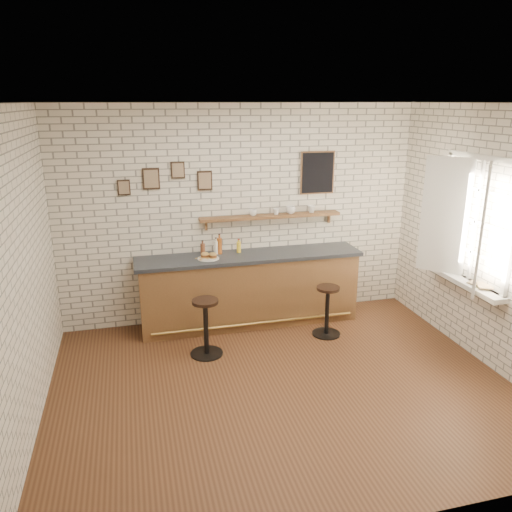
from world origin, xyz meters
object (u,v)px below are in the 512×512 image
at_px(bitters_bottle_white, 216,247).
at_px(shelf_cup_c, 291,210).
at_px(ciabatta_sandwich, 209,255).
at_px(bar_stool_left, 206,326).
at_px(condiment_bottle_yellow, 239,247).
at_px(book_lower, 475,285).
at_px(bitters_bottle_brown, 203,249).
at_px(book_upper, 477,285).
at_px(sandwich_plate, 208,258).
at_px(shelf_cup_a, 253,213).
at_px(shelf_cup_b, 276,211).
at_px(bar_stool_right, 327,309).
at_px(shelf_cup_d, 312,209).
at_px(bitters_bottle_amber, 220,246).
at_px(bar_counter, 250,289).

bearing_deg(bitters_bottle_white, shelf_cup_c, 3.51).
xyz_separation_m(ciabatta_sandwich, bar_stool_left, (-0.17, -0.73, -0.67)).
xyz_separation_m(ciabatta_sandwich, condiment_bottle_yellow, (0.45, 0.19, 0.03)).
bearing_deg(ciabatta_sandwich, book_lower, -28.65).
distance_m(bitters_bottle_brown, book_upper, 3.47).
xyz_separation_m(sandwich_plate, condiment_bottle_yellow, (0.46, 0.19, 0.07)).
distance_m(ciabatta_sandwich, bar_stool_left, 1.00).
relative_size(book_lower, book_upper, 0.98).
distance_m(shelf_cup_a, shelf_cup_b, 0.33).
bearing_deg(bar_stool_left, bar_stool_right, 5.20).
relative_size(ciabatta_sandwich, book_upper, 1.02).
bearing_deg(sandwich_plate, shelf_cup_c, 11.90).
xyz_separation_m(ciabatta_sandwich, bitters_bottle_white, (0.13, 0.19, 0.05)).
bearing_deg(shelf_cup_b, shelf_cup_c, -42.24).
bearing_deg(book_upper, shelf_cup_d, 156.84).
distance_m(shelf_cup_c, book_upper, 2.60).
height_order(shelf_cup_a, shelf_cup_c, shelf_cup_c).
height_order(bitters_bottle_white, shelf_cup_d, shelf_cup_d).
relative_size(bar_stool_right, book_upper, 3.03).
bearing_deg(bitters_bottle_brown, ciabatta_sandwich, -74.59).
bearing_deg(bitters_bottle_amber, sandwich_plate, -134.58).
xyz_separation_m(bar_counter, shelf_cup_c, (0.65, 0.20, 1.05)).
relative_size(bitters_bottle_white, book_lower, 1.05).
distance_m(bitters_bottle_white, condiment_bottle_yellow, 0.32).
distance_m(bitters_bottle_brown, bar_stool_right, 1.86).
bearing_deg(bitters_bottle_brown, sandwich_plate, -77.38).
bearing_deg(shelf_cup_d, shelf_cup_c, -167.28).
distance_m(bar_stool_right, shelf_cup_b, 1.52).
bearing_deg(bar_counter, condiment_bottle_yellow, 131.81).
bearing_deg(shelf_cup_b, bar_stool_left, 177.75).
xyz_separation_m(bitters_bottle_brown, shelf_cup_b, (1.05, 0.07, 0.45)).
relative_size(ciabatta_sandwich, bitters_bottle_brown, 1.11).
bearing_deg(book_upper, bar_counter, 174.87).
bearing_deg(book_lower, bitters_bottle_brown, 124.85).
bearing_deg(bitters_bottle_amber, condiment_bottle_yellow, 0.00).
distance_m(ciabatta_sandwich, shelf_cup_b, 1.14).
bearing_deg(condiment_bottle_yellow, shelf_cup_a, 16.82).
bearing_deg(ciabatta_sandwich, bitters_bottle_brown, 105.41).
relative_size(shelf_cup_a, shelf_cup_b, 1.18).
bearing_deg(bar_stool_left, shelf_cup_d, 30.13).
relative_size(bitters_bottle_white, condiment_bottle_yellow, 1.21).
height_order(bar_stool_left, shelf_cup_b, shelf_cup_b).
height_order(bitters_bottle_brown, shelf_cup_a, shelf_cup_a).
bearing_deg(bar_stool_left, sandwich_plate, 77.26).
distance_m(bitters_bottle_brown, bitters_bottle_white, 0.18).
relative_size(shelf_cup_a, shelf_cup_c, 0.82).
xyz_separation_m(bitters_bottle_brown, bitters_bottle_amber, (0.23, 0.00, 0.03)).
height_order(bitters_bottle_brown, shelf_cup_c, shelf_cup_c).
height_order(bar_stool_left, book_upper, book_upper).
bearing_deg(shelf_cup_a, shelf_cup_b, -26.23).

